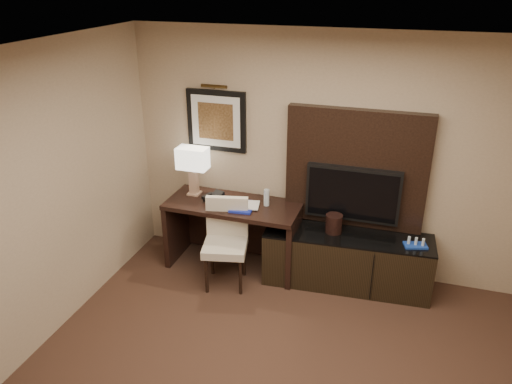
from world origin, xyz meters
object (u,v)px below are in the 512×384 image
at_px(ice_bucket, 334,224).
at_px(minibar_tray, 416,243).
at_px(desk, 234,235).
at_px(desk_chair, 225,246).
at_px(table_lamp, 193,172).
at_px(water_bottle, 267,198).
at_px(credenza, 346,260).
at_px(tv, 353,194).
at_px(desk_phone, 215,197).

bearing_deg(ice_bucket, minibar_tray, -3.36).
xyz_separation_m(desk, desk_chair, (0.04, -0.39, 0.07)).
distance_m(desk_chair, ice_bucket, 1.20).
height_order(table_lamp, water_bottle, table_lamp).
distance_m(credenza, tv, 0.74).
relative_size(tv, desk_chair, 1.04).
bearing_deg(ice_bucket, table_lamp, 177.48).
distance_m(tv, desk_phone, 1.54).
bearing_deg(desk_phone, water_bottle, 25.15).
height_order(water_bottle, minibar_tray, water_bottle).
height_order(desk, desk_phone, desk_phone).
bearing_deg(credenza, table_lamp, 173.26).
height_order(credenza, desk_chair, desk_chair).
bearing_deg(desk, minibar_tray, 0.03).
distance_m(credenza, minibar_tray, 0.77).
height_order(desk_phone, water_bottle, water_bottle).
distance_m(desk, table_lamp, 0.86).
distance_m(ice_bucket, minibar_tray, 0.86).
relative_size(water_bottle, ice_bucket, 0.94).
xyz_separation_m(desk_phone, minibar_tray, (2.22, -0.01, -0.20)).
relative_size(desk, desk_phone, 7.69).
height_order(table_lamp, desk_phone, table_lamp).
distance_m(desk_chair, minibar_tray, 2.00).
height_order(credenza, water_bottle, water_bottle).
relative_size(table_lamp, desk_phone, 2.77).
distance_m(desk, desk_chair, 0.39).
bearing_deg(table_lamp, minibar_tray, -2.81).
height_order(table_lamp, minibar_tray, table_lamp).
xyz_separation_m(desk, table_lamp, (-0.52, 0.11, 0.68)).
distance_m(desk, ice_bucket, 1.18).
distance_m(desk, tv, 1.45).
relative_size(desk_chair, desk_phone, 4.87).
height_order(desk_chair, desk_phone, desk_chair).
height_order(tv, desk_chair, tv).
bearing_deg(minibar_tray, water_bottle, 177.04).
height_order(desk_chair, ice_bucket, desk_chair).
distance_m(desk, desk_phone, 0.51).
height_order(desk, minibar_tray, desk).
bearing_deg(tv, water_bottle, -172.03).
height_order(desk_phone, ice_bucket, desk_phone).
bearing_deg(desk_phone, tv, 25.79).
bearing_deg(credenza, desk_chair, -166.49).
height_order(credenza, desk_phone, desk_phone).
height_order(ice_bucket, minibar_tray, ice_bucket).
relative_size(desk, desk_chair, 1.58).
distance_m(credenza, ice_bucket, 0.44).
bearing_deg(water_bottle, tv, 7.97).
bearing_deg(tv, credenza, -85.90).
distance_m(desk_phone, minibar_tray, 2.23).
bearing_deg(minibar_tray, table_lamp, 177.19).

